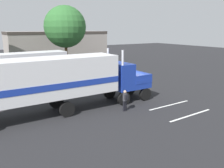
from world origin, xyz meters
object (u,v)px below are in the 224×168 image
Objects in this scene: semi_truck at (62,79)px; parked_bus at (19,65)px; person_bystander at (125,100)px; tree_center at (65,27)px.

semi_truck reaches higher than parked_bus.
parked_bus is at bearing 107.82° from person_bystander.
parked_bus is 12.07m from tree_center.
tree_center is at bearing 39.92° from parked_bus.
tree_center is at bearing 67.55° from semi_truck.
parked_bus reaches higher than person_bystander.
parked_bus is 1.15× the size of tree_center.
semi_truck is 8.71× the size of person_bystander.
semi_truck is at bearing 149.91° from person_bystander.
person_bystander is 15.32m from parked_bus.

